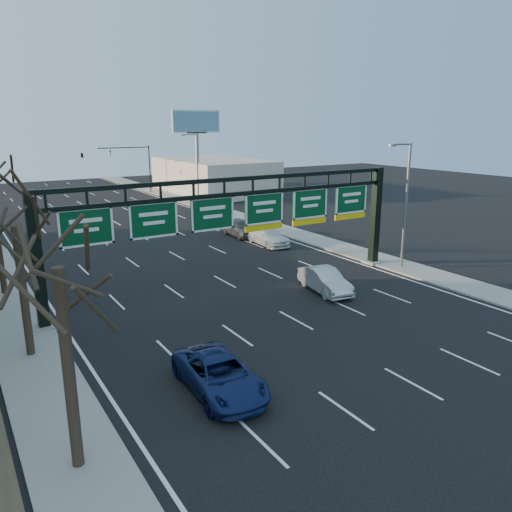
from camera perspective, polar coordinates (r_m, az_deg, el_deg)
ground at (r=25.80m, az=7.24°, el=-8.72°), size 160.00×160.00×0.00m
sidewalk_right at (r=48.39m, az=4.03°, el=2.71°), size 3.00×120.00×0.12m
lane_markings at (r=42.31m, az=-10.13°, el=0.64°), size 21.60×120.00×0.01m
sign_gantry at (r=30.83m, az=-1.70°, el=4.35°), size 24.60×1.20×7.20m
building_right_distant at (r=77.07m, az=-4.89°, el=9.12°), size 12.00×20.00×5.00m
tree_near at (r=14.60m, az=-22.12°, el=2.67°), size 3.60×3.60×8.86m
tree_gantry at (r=23.46m, az=-26.14°, el=5.61°), size 3.60×3.60×8.48m
streetlight_near at (r=37.07m, az=16.67°, el=6.24°), size 2.15×0.22×9.00m
streetlight_far at (r=64.58m, az=-6.81°, el=10.24°), size 2.15×0.22×9.00m
billboard_right at (r=69.96m, az=-6.81°, el=13.86°), size 7.00×0.50×12.00m
traffic_signal_mast at (r=76.19m, az=-16.50°, el=10.76°), size 10.16×0.54×7.00m
car_blue_suv at (r=20.23m, az=-4.22°, el=-13.38°), size 2.67×5.31×1.44m
car_silver_sedan at (r=31.61m, az=7.88°, el=-2.79°), size 2.29×4.72×1.49m
car_white_wagon at (r=43.58m, az=1.35°, el=2.27°), size 2.21×5.09×1.46m
car_grey_far at (r=46.82m, az=-1.85°, el=3.28°), size 2.13×4.88×1.64m
car_silver_distant at (r=50.58m, az=-19.75°, el=3.12°), size 2.04×4.31×1.37m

